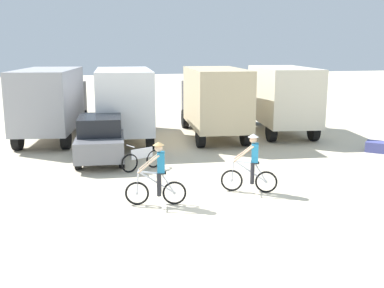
{
  "coord_description": "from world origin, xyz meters",
  "views": [
    {
      "loc": [
        -4.11,
        -11.34,
        4.41
      ],
      "look_at": [
        -0.11,
        3.52,
        1.1
      ],
      "focal_mm": 43.03,
      "sensor_mm": 36.0,
      "label": 1
    }
  ],
  "objects_px": {
    "bicycle_spare": "(142,159)",
    "supply_crate": "(377,147)",
    "box_truck_tan_camper": "(213,99)",
    "cyclist_cowboy_hat": "(251,165)",
    "cyclist_orange_shirt": "(158,176)",
    "box_truck_grey_hauler": "(51,100)",
    "box_truck_avon_van": "(124,101)",
    "box_truck_cream_rv": "(280,96)",
    "sedan_parked": "(101,138)"
  },
  "relations": [
    {
      "from": "bicycle_spare",
      "to": "cyclist_orange_shirt",
      "type": "bearing_deg",
      "value": -92.27
    },
    {
      "from": "sedan_parked",
      "to": "cyclist_orange_shirt",
      "type": "bearing_deg",
      "value": -78.42
    },
    {
      "from": "sedan_parked",
      "to": "cyclist_cowboy_hat",
      "type": "relative_size",
      "value": 2.4
    },
    {
      "from": "cyclist_orange_shirt",
      "to": "cyclist_cowboy_hat",
      "type": "height_order",
      "value": "same"
    },
    {
      "from": "sedan_parked",
      "to": "supply_crate",
      "type": "distance_m",
      "value": 11.49
    },
    {
      "from": "box_truck_tan_camper",
      "to": "cyclist_cowboy_hat",
      "type": "relative_size",
      "value": 3.83
    },
    {
      "from": "box_truck_grey_hauler",
      "to": "supply_crate",
      "type": "distance_m",
      "value": 14.81
    },
    {
      "from": "bicycle_spare",
      "to": "supply_crate",
      "type": "height_order",
      "value": "bicycle_spare"
    },
    {
      "from": "box_truck_tan_camper",
      "to": "supply_crate",
      "type": "relative_size",
      "value": 7.76
    },
    {
      "from": "box_truck_grey_hauler",
      "to": "bicycle_spare",
      "type": "xyz_separation_m",
      "value": [
        3.22,
        -6.66,
        -1.48
      ]
    },
    {
      "from": "box_truck_avon_van",
      "to": "box_truck_cream_rv",
      "type": "xyz_separation_m",
      "value": [
        7.91,
        -0.14,
        0.0
      ]
    },
    {
      "from": "box_truck_tan_camper",
      "to": "box_truck_cream_rv",
      "type": "height_order",
      "value": "same"
    },
    {
      "from": "cyclist_cowboy_hat",
      "to": "box_truck_tan_camper",
      "type": "bearing_deg",
      "value": 79.89
    },
    {
      "from": "box_truck_grey_hauler",
      "to": "bicycle_spare",
      "type": "distance_m",
      "value": 7.54
    },
    {
      "from": "bicycle_spare",
      "to": "supply_crate",
      "type": "relative_size",
      "value": 1.78
    },
    {
      "from": "box_truck_avon_van",
      "to": "sedan_parked",
      "type": "relative_size",
      "value": 1.59
    },
    {
      "from": "box_truck_avon_van",
      "to": "cyclist_orange_shirt",
      "type": "distance_m",
      "value": 9.48
    },
    {
      "from": "box_truck_avon_van",
      "to": "supply_crate",
      "type": "xyz_separation_m",
      "value": [
        9.99,
        -5.33,
        -1.66
      ]
    },
    {
      "from": "cyclist_orange_shirt",
      "to": "box_truck_grey_hauler",
      "type": "bearing_deg",
      "value": 106.38
    },
    {
      "from": "box_truck_grey_hauler",
      "to": "cyclist_cowboy_hat",
      "type": "relative_size",
      "value": 3.88
    },
    {
      "from": "box_truck_tan_camper",
      "to": "cyclist_orange_shirt",
      "type": "relative_size",
      "value": 3.83
    },
    {
      "from": "box_truck_cream_rv",
      "to": "sedan_parked",
      "type": "relative_size",
      "value": 1.61
    },
    {
      "from": "cyclist_orange_shirt",
      "to": "supply_crate",
      "type": "distance_m",
      "value": 11.01
    },
    {
      "from": "box_truck_tan_camper",
      "to": "cyclist_cowboy_hat",
      "type": "distance_m",
      "value": 8.84
    },
    {
      "from": "sedan_parked",
      "to": "cyclist_orange_shirt",
      "type": "xyz_separation_m",
      "value": [
        1.16,
        -5.65,
        -0.04
      ]
    },
    {
      "from": "sedan_parked",
      "to": "cyclist_cowboy_hat",
      "type": "xyz_separation_m",
      "value": [
        4.12,
        -5.26,
        -0.04
      ]
    },
    {
      "from": "cyclist_orange_shirt",
      "to": "sedan_parked",
      "type": "bearing_deg",
      "value": 101.58
    },
    {
      "from": "box_truck_grey_hauler",
      "to": "cyclist_cowboy_hat",
      "type": "height_order",
      "value": "box_truck_grey_hauler"
    },
    {
      "from": "box_truck_tan_camper",
      "to": "sedan_parked",
      "type": "xyz_separation_m",
      "value": [
        -5.66,
        -3.38,
        -0.99
      ]
    },
    {
      "from": "box_truck_grey_hauler",
      "to": "cyclist_orange_shirt",
      "type": "bearing_deg",
      "value": -73.62
    },
    {
      "from": "cyclist_cowboy_hat",
      "to": "supply_crate",
      "type": "bearing_deg",
      "value": 27.01
    },
    {
      "from": "cyclist_orange_shirt",
      "to": "bicycle_spare",
      "type": "height_order",
      "value": "cyclist_orange_shirt"
    },
    {
      "from": "box_truck_avon_van",
      "to": "sedan_parked",
      "type": "xyz_separation_m",
      "value": [
        -1.38,
        -3.77,
        -0.99
      ]
    },
    {
      "from": "box_truck_avon_van",
      "to": "cyclist_orange_shirt",
      "type": "relative_size",
      "value": 3.81
    },
    {
      "from": "box_truck_cream_rv",
      "to": "cyclist_orange_shirt",
      "type": "relative_size",
      "value": 3.86
    },
    {
      "from": "bicycle_spare",
      "to": "box_truck_cream_rv",
      "type": "bearing_deg",
      "value": 34.59
    },
    {
      "from": "box_truck_grey_hauler",
      "to": "sedan_parked",
      "type": "distance_m",
      "value": 5.25
    },
    {
      "from": "box_truck_cream_rv",
      "to": "bicycle_spare",
      "type": "distance_m",
      "value": 9.8
    },
    {
      "from": "box_truck_avon_van",
      "to": "bicycle_spare",
      "type": "xyz_separation_m",
      "value": [
        -0.07,
        -5.64,
        -1.48
      ]
    },
    {
      "from": "cyclist_cowboy_hat",
      "to": "supply_crate",
      "type": "xyz_separation_m",
      "value": [
        7.24,
        3.69,
        -0.63
      ]
    },
    {
      "from": "box_truck_grey_hauler",
      "to": "box_truck_cream_rv",
      "type": "distance_m",
      "value": 11.26
    },
    {
      "from": "box_truck_grey_hauler",
      "to": "box_truck_cream_rv",
      "type": "bearing_deg",
      "value": -5.91
    },
    {
      "from": "box_truck_tan_camper",
      "to": "box_truck_grey_hauler",
      "type": "bearing_deg",
      "value": 169.49
    },
    {
      "from": "box_truck_cream_rv",
      "to": "sedan_parked",
      "type": "bearing_deg",
      "value": -158.67
    },
    {
      "from": "sedan_parked",
      "to": "cyclist_cowboy_hat",
      "type": "bearing_deg",
      "value": -51.9
    },
    {
      "from": "box_truck_cream_rv",
      "to": "supply_crate",
      "type": "distance_m",
      "value": 5.83
    },
    {
      "from": "box_truck_grey_hauler",
      "to": "box_truck_tan_camper",
      "type": "relative_size",
      "value": 1.01
    },
    {
      "from": "box_truck_avon_van",
      "to": "box_truck_grey_hauler",
      "type": "bearing_deg",
      "value": 162.83
    },
    {
      "from": "box_truck_tan_camper",
      "to": "cyclist_cowboy_hat",
      "type": "height_order",
      "value": "box_truck_tan_camper"
    },
    {
      "from": "box_truck_tan_camper",
      "to": "cyclist_orange_shirt",
      "type": "bearing_deg",
      "value": -116.51
    }
  ]
}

